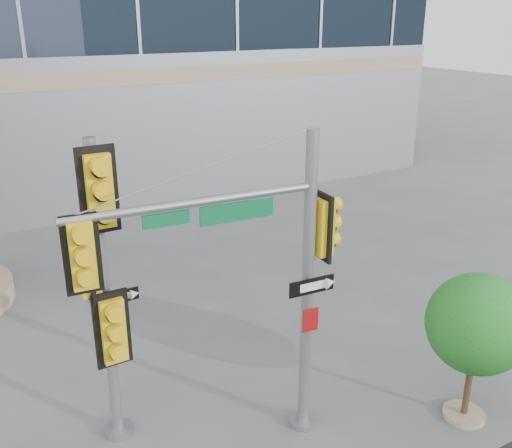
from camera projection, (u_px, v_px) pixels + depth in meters
ground at (300, 437)px, 10.59m from camera, size 120.00×120.00×0.00m
main_signal_pole at (254, 265)px, 9.29m from camera, size 4.42×0.64×5.70m
secondary_signal_pole at (101, 277)px, 9.43m from camera, size 0.97×0.72×5.60m
street_tree at (478, 327)px, 10.48m from camera, size 1.93×1.88×3.00m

